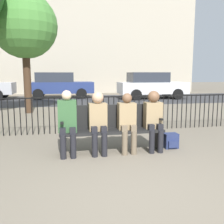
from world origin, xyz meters
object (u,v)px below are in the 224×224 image
seated_person_0 (67,120)px  park_bench (111,126)px  seated_person_2 (127,120)px  parked_car_2 (59,85)px  backpack (171,141)px  seated_person_1 (98,119)px  seated_person_3 (154,117)px  parked_car_0 (151,85)px  tree_1 (25,26)px

seated_person_0 → park_bench: bearing=8.6°
seated_person_2 → parked_car_2: size_ratio=0.28×
seated_person_2 → backpack: size_ratio=3.78×
park_bench → seated_person_1: seated_person_1 is taller
seated_person_1 → seated_person_3: 1.11m
seated_person_0 → parked_car_0: 11.51m
seated_person_1 → seated_person_2: 0.57m
seated_person_3 → park_bench: bearing=171.0°
seated_person_1 → parked_car_0: parked_car_0 is taller
seated_person_1 → parked_car_2: bearing=94.4°
seated_person_0 → backpack: 2.17m
backpack → parked_car_0: size_ratio=0.07×
seated_person_0 → backpack: (2.11, 0.08, -0.53)m
seated_person_0 → parked_car_2: parked_car_2 is taller
seated_person_3 → seated_person_0: bearing=179.9°
backpack → parked_car_2: parked_car_2 is taller
parked_car_2 → seated_person_2: bearing=-82.9°
backpack → seated_person_2: bearing=-174.8°
backpack → parked_car_0: (3.22, 10.11, 0.69)m
backpack → parked_car_0: parked_car_0 is taller
parked_car_2 → seated_person_3: bearing=-80.3°
seated_person_1 → parked_car_2: (-0.90, 11.79, 0.17)m
tree_1 → seated_person_2: bearing=-65.5°
seated_person_1 → tree_1: tree_1 is taller
seated_person_0 → backpack: bearing=2.3°
park_bench → backpack: 1.30m
tree_1 → parked_car_2: bearing=80.0°
seated_person_2 → parked_car_2: 11.88m
park_bench → seated_person_0: (-0.85, -0.13, 0.18)m
tree_1 → seated_person_3: bearing=-61.1°
park_bench → backpack: (1.25, -0.05, -0.35)m
seated_person_3 → parked_car_2: 11.96m
park_bench → tree_1: 6.57m
parked_car_0 → seated_person_2: bearing=-112.3°
seated_person_0 → seated_person_3: size_ratio=1.02×
park_bench → parked_car_0: (4.48, 10.07, 0.34)m
seated_person_0 → seated_person_1: bearing=-0.2°
parked_car_0 → seated_person_1: bearing=-115.0°
backpack → tree_1: size_ratio=0.07×
park_bench → parked_car_0: 11.02m
backpack → parked_car_0: bearing=72.3°
park_bench → parked_car_0: parked_car_0 is taller
park_bench → backpack: park_bench is taller
park_bench → parked_car_0: bearing=66.0°
seated_person_0 → tree_1: (-1.41, 5.62, 2.63)m
park_bench → parked_car_2: bearing=95.8°
seated_person_3 → tree_1: tree_1 is taller
park_bench → seated_person_3: 0.86m
seated_person_0 → seated_person_2: size_ratio=1.06×
seated_person_3 → backpack: bearing=11.4°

